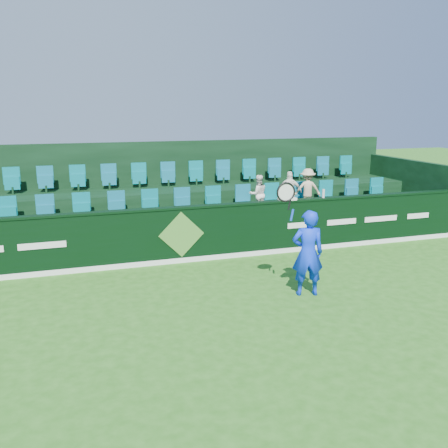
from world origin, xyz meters
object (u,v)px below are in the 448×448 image
object	(u,v)px
spectator_left	(258,194)
tennis_player	(307,252)
drinks_bottle	(323,193)
spectator_right	(307,189)
spectator_middle	(290,191)
towel	(287,199)

from	to	relation	value
spectator_left	tennis_player	bearing A→B (deg)	85.58
spectator_left	drinks_bottle	world-z (taller)	spectator_left
tennis_player	spectator_left	bearing A→B (deg)	82.04
spectator_right	drinks_bottle	world-z (taller)	spectator_right
spectator_middle	towel	xyz separation A→B (m)	(-0.60, -1.12, 0.02)
tennis_player	drinks_bottle	bearing A→B (deg)	56.33
towel	drinks_bottle	xyz separation A→B (m)	(1.02, 0.00, 0.08)
tennis_player	spectator_middle	size ratio (longest dim) A/B	2.09
spectator_left	drinks_bottle	bearing A→B (deg)	143.95
drinks_bottle	spectator_middle	bearing A→B (deg)	110.51
spectator_right	towel	world-z (taller)	spectator_right
spectator_left	spectator_right	distance (m)	1.48
spectator_middle	drinks_bottle	distance (m)	1.20
tennis_player	spectator_right	distance (m)	4.51
spectator_left	towel	bearing A→B (deg)	110.15
spectator_middle	spectator_right	bearing A→B (deg)	-160.01
towel	spectator_right	bearing A→B (deg)	44.46
spectator_left	drinks_bottle	size ratio (longest dim) A/B	4.72
spectator_middle	spectator_right	xyz separation A→B (m)	(0.54, 0.00, 0.03)
spectator_middle	drinks_bottle	bearing A→B (deg)	130.50
spectator_right	towel	distance (m)	1.60
towel	drinks_bottle	bearing A→B (deg)	0.00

